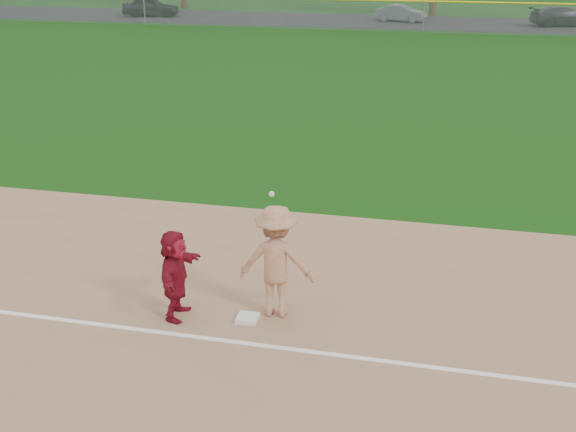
% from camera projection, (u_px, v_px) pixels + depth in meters
% --- Properties ---
extents(ground, '(160.00, 160.00, 0.00)m').
position_uv_depth(ground, '(267.00, 321.00, 11.94)').
color(ground, '#12400C').
rests_on(ground, ground).
extents(foul_line, '(60.00, 0.10, 0.01)m').
position_uv_depth(foul_line, '(253.00, 344.00, 11.20)').
color(foul_line, white).
rests_on(foul_line, infield_dirt).
extents(parking_asphalt, '(120.00, 10.00, 0.01)m').
position_uv_depth(parking_asphalt, '(428.00, 23.00, 53.64)').
color(parking_asphalt, black).
rests_on(parking_asphalt, ground).
extents(first_base, '(0.35, 0.35, 0.08)m').
position_uv_depth(first_base, '(248.00, 318.00, 11.90)').
color(first_base, white).
rests_on(first_base, infield_dirt).
extents(base_runner, '(0.51, 1.44, 1.53)m').
position_uv_depth(base_runner, '(175.00, 274.00, 11.78)').
color(base_runner, maroon).
rests_on(base_runner, infield_dirt).
extents(car_left, '(4.72, 2.69, 1.51)m').
position_uv_depth(car_left, '(151.00, 7.00, 57.62)').
color(car_left, black).
rests_on(car_left, parking_asphalt).
extents(car_mid, '(3.93, 2.01, 1.23)m').
position_uv_depth(car_mid, '(401.00, 13.00, 54.00)').
color(car_mid, '#56585E').
rests_on(car_mid, parking_asphalt).
extents(car_right, '(5.01, 3.34, 1.35)m').
position_uv_depth(car_right, '(563.00, 16.00, 51.25)').
color(car_right, black).
rests_on(car_right, parking_asphalt).
extents(first_base_play, '(1.29, 0.80, 2.23)m').
position_uv_depth(first_base_play, '(276.00, 261.00, 11.79)').
color(first_base_play, '#A1A1A4').
rests_on(first_base_play, infield_dirt).
extents(outfield_fence, '(110.00, 0.12, 110.00)m').
position_uv_depth(outfield_fence, '(425.00, 2.00, 47.49)').
color(outfield_fence, '#999EA0').
rests_on(outfield_fence, ground).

